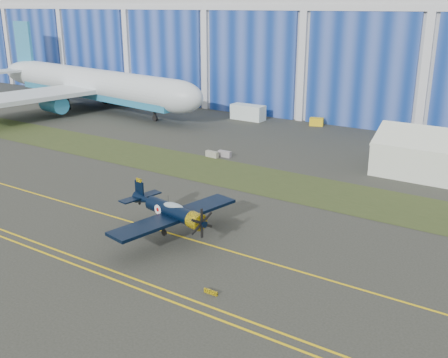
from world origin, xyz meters
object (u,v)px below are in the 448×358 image
Objects in this scene: shipping_container at (248,112)px; jetliner at (92,51)px; tug at (316,122)px; tent at (434,151)px; warbird at (171,211)px.

jetliner is at bearing -165.03° from shipping_container.
shipping_container is 2.72× the size of tug.
jetliner is 71.26m from tent.
tent is 5.71× the size of tug.
tent is at bearing -22.49° from shipping_container.
tug is (-24.43, 18.63, -2.50)m from tent.
shipping_container is at bearing 22.18° from jetliner.
warbird is 69.31m from jetliner.
shipping_container reaches higher than tug.
tug is (-8.61, 52.62, -2.12)m from warbird.
tent is 2.10× the size of shipping_container.
tug is at bearing 11.39° from shipping_container.
shipping_container is at bearing 156.95° from tent.
jetliner reaches higher than shipping_container.
tent reaches higher than tug.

